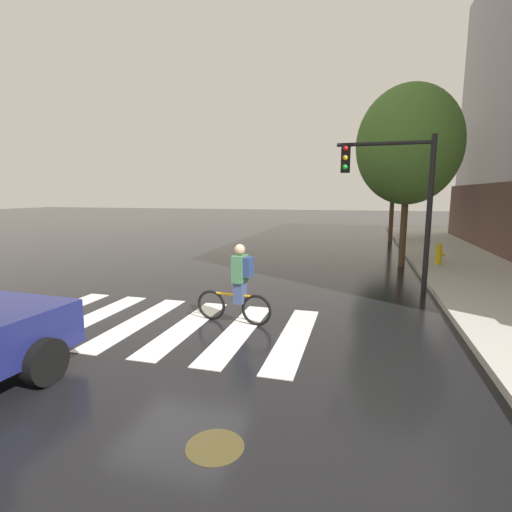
{
  "coord_description": "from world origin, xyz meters",
  "views": [
    {
      "loc": [
        3.54,
        -6.91,
        2.7
      ],
      "look_at": [
        1.31,
        1.24,
        1.34
      ],
      "focal_mm": 26.93,
      "sensor_mm": 36.0,
      "label": 1
    }
  ],
  "objects": [
    {
      "name": "ground_plane",
      "position": [
        0.0,
        0.0,
        0.0
      ],
      "size": [
        120.0,
        120.0,
        0.0
      ],
      "primitive_type": "plane",
      "color": "black"
    },
    {
      "name": "crosswalk_stripes",
      "position": [
        -0.4,
        0.0,
        0.01
      ],
      "size": [
        6.16,
        3.44,
        0.01
      ],
      "color": "silver",
      "rests_on": "ground"
    },
    {
      "name": "manhole_cover",
      "position": [
        2.12,
        -3.4,
        0.0
      ],
      "size": [
        0.64,
        0.64,
        0.01
      ],
      "primitive_type": "cylinder",
      "color": "#473D1E",
      "rests_on": "ground"
    },
    {
      "name": "cyclist",
      "position": [
        1.13,
        0.5,
        0.84
      ],
      "size": [
        1.71,
        0.38,
        1.69
      ],
      "color": "black",
      "rests_on": "ground"
    },
    {
      "name": "traffic_light_near",
      "position": [
        4.4,
        3.89,
        2.86
      ],
      "size": [
        2.47,
        0.28,
        4.2
      ],
      "color": "black",
      "rests_on": "ground"
    },
    {
      "name": "fire_hydrant",
      "position": [
        6.35,
        8.27,
        0.53
      ],
      "size": [
        0.33,
        0.22,
        0.78
      ],
      "color": "gold",
      "rests_on": "sidewalk"
    },
    {
      "name": "street_tree_near",
      "position": [
        5.07,
        8.29,
        4.43
      ],
      "size": [
        3.69,
        3.69,
        6.56
      ],
      "color": "#4C3823",
      "rests_on": "ground"
    },
    {
      "name": "street_tree_mid",
      "position": [
        5.2,
        16.49,
        4.88
      ],
      "size": [
        4.06,
        4.06,
        7.22
      ],
      "color": "#4C3823",
      "rests_on": "ground"
    }
  ]
}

